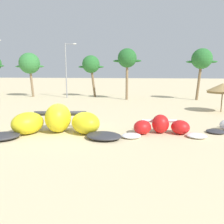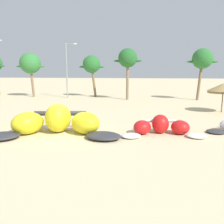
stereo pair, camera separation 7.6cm
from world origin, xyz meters
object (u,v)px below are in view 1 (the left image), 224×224
beach_umbrella_near_van (223,88)px  palm_left (30,64)px  kite_center (161,127)px  kite_left_of_center (57,123)px  palm_center_left (127,59)px  palm_center_right (202,59)px  palm_left_of_gap (91,65)px  lamppost_west_center (67,67)px

beach_umbrella_near_van → palm_left: size_ratio=0.44×
beach_umbrella_near_van → kite_center: bearing=-124.8°
kite_left_of_center → kite_center: size_ratio=1.57×
kite_left_of_center → palm_center_left: palm_center_left is taller
kite_center → palm_left: size_ratio=0.79×
palm_center_left → kite_left_of_center: bearing=-98.6°
palm_center_right → beach_umbrella_near_van: bearing=-90.3°
kite_left_of_center → beach_umbrella_near_van: 16.56m
palm_left → palm_center_right: 25.69m
palm_left → beach_umbrella_near_van: bearing=-22.3°
kite_left_of_center → palm_left_of_gap: palm_left_of_gap is taller
palm_left → palm_center_right: bearing=-1.3°
kite_left_of_center → palm_center_right: 24.42m
kite_left_of_center → kite_center: bearing=7.8°
kite_left_of_center → palm_center_right: size_ratio=1.20×
palm_center_left → lamppost_west_center: 9.33m
palm_left_of_gap → lamppost_west_center: size_ratio=0.79×
palm_left → palm_left_of_gap: palm_left is taller
beach_umbrella_near_van → palm_center_left: palm_center_left is taller
kite_center → lamppost_west_center: size_ratio=0.66×
beach_umbrella_near_van → palm_left: palm_left is taller
palm_center_right → lamppost_west_center: 19.43m
kite_center → beach_umbrella_near_van: (6.38, 9.18, 1.91)m
palm_left_of_gap → lamppost_west_center: (-3.29, -1.81, -0.41)m
kite_left_of_center → palm_left: 24.58m
lamppost_west_center → palm_left_of_gap: bearing=28.8°
kite_left_of_center → palm_left_of_gap: (-3.02, 21.93, 4.30)m
palm_left → palm_center_left: palm_center_left is taller
lamppost_west_center → palm_center_left: bearing=-7.0°
kite_left_of_center → lamppost_west_center: size_ratio=1.05×
palm_left → palm_left_of_gap: 9.67m
kite_left_of_center → palm_left: palm_left is taller
kite_left_of_center → lamppost_west_center: lamppost_west_center is taller
kite_left_of_center → beach_umbrella_near_van: bearing=37.7°
palm_left_of_gap → palm_center_left: bearing=-26.5°
palm_left_of_gap → palm_center_left: palm_center_left is taller
palm_center_right → kite_left_of_center: bearing=-123.1°
beach_umbrella_near_van → palm_center_left: bearing=138.7°
beach_umbrella_near_van → palm_left: bearing=157.7°
beach_umbrella_near_van → lamppost_west_center: 21.91m
palm_left → palm_center_right: palm_center_right is taller
kite_left_of_center → kite_center: 6.71m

